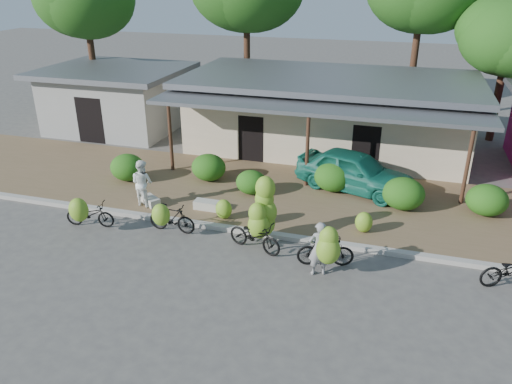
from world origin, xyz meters
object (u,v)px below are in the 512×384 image
at_px(tree_near_right, 505,34).
at_px(bystander, 142,183).
at_px(bike_center, 260,222).
at_px(sack_far, 151,201).
at_px(bike_left, 169,217).
at_px(bike_far_left, 87,213).
at_px(sack_near, 207,205).
at_px(teal_van, 354,171).
at_px(vendor, 319,249).
at_px(bike_right, 327,249).

bearing_deg(tree_near_right, bystander, -136.33).
height_order(tree_near_right, bike_center, tree_near_right).
xyz_separation_m(sack_far, bystander, (-0.22, -0.07, 0.69)).
bearing_deg(tree_near_right, bike_left, -128.81).
relative_size(bike_far_left, bike_left, 1.05).
relative_size(bike_center, sack_near, 2.59).
xyz_separation_m(bike_center, sack_far, (-4.43, 1.46, -0.57)).
relative_size(bike_far_left, sack_near, 1.99).
bearing_deg(bystander, tree_near_right, -121.86).
relative_size(bike_left, sack_far, 2.14).
bearing_deg(sack_near, teal_van, 33.99).
bearing_deg(bike_far_left, vendor, -102.49).
bearing_deg(teal_van, bike_far_left, 142.67).
relative_size(tree_near_right, bike_far_left, 3.98).
bearing_deg(bystander, vendor, 174.63).
distance_m(bystander, teal_van, 7.71).
bearing_deg(bike_right, sack_far, 57.56).
height_order(bike_left, sack_far, bike_left).
xyz_separation_m(bike_far_left, teal_van, (7.89, 5.34, 0.32)).
bearing_deg(bike_center, vendor, -99.38).
xyz_separation_m(bike_far_left, bike_left, (2.70, 0.43, 0.03)).
xyz_separation_m(bike_far_left, bystander, (0.99, 1.90, 0.41)).
bearing_deg(sack_near, vendor, -31.64).
relative_size(bike_far_left, vendor, 1.06).
relative_size(bike_center, bystander, 1.32).
relative_size(tree_near_right, sack_near, 7.92).
bearing_deg(bike_center, tree_near_right, -12.86).
relative_size(bike_far_left, bike_center, 0.77).
distance_m(bike_center, teal_van, 5.33).
height_order(bike_left, sack_near, bike_left).
height_order(bike_center, bystander, bike_center).
xyz_separation_m(bike_right, sack_far, (-6.58, 2.22, -0.43)).
relative_size(bike_center, vendor, 1.37).
bearing_deg(sack_far, bike_left, -45.80).
bearing_deg(vendor, bike_left, -34.66).
relative_size(vendor, teal_van, 0.37).
bearing_deg(bike_far_left, sack_far, -40.25).
xyz_separation_m(tree_near_right, bike_right, (-5.63, -14.01, -4.33)).
xyz_separation_m(bike_center, teal_van, (2.25, 4.84, 0.03)).
xyz_separation_m(bike_center, bike_right, (2.14, -0.76, -0.15)).
relative_size(sack_far, vendor, 0.47).
distance_m(bike_left, teal_van, 7.15).
height_order(tree_near_right, sack_near, tree_near_right).
bearing_deg(sack_near, bike_far_left, -145.69).
bearing_deg(bike_left, bystander, 51.27).
distance_m(bike_left, sack_far, 2.16).
xyz_separation_m(vendor, teal_van, (0.28, 5.84, 0.06)).
distance_m(bike_far_left, sack_far, 2.32).
bearing_deg(bike_right, bike_left, 68.54).
xyz_separation_m(bike_left, bystander, (-1.71, 1.46, 0.38)).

